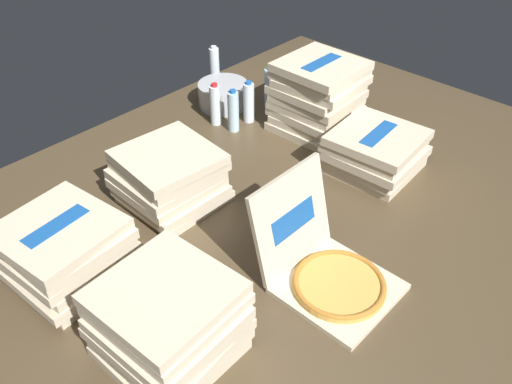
# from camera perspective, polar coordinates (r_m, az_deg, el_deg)

# --- Properties ---
(ground_plane) EXTENTS (3.20, 2.40, 0.02)m
(ground_plane) POSITION_cam_1_polar(r_m,az_deg,el_deg) (2.14, 2.62, -3.86)
(ground_plane) COLOR #4C3D28
(open_pizza_box) EXTENTS (0.36, 0.45, 0.37)m
(open_pizza_box) POSITION_cam_1_polar(r_m,az_deg,el_deg) (1.88, 7.56, -8.14)
(open_pizza_box) COLOR beige
(open_pizza_box) RESTS_ON ground_plane
(pizza_stack_center_far) EXTENTS (0.39, 0.40, 0.36)m
(pizza_stack_center_far) POSITION_cam_1_polar(r_m,az_deg,el_deg) (2.68, 6.63, 10.20)
(pizza_stack_center_far) COLOR beige
(pizza_stack_center_far) RESTS_ON ground_plane
(pizza_stack_right_mid) EXTENTS (0.41, 0.41, 0.24)m
(pizza_stack_right_mid) POSITION_cam_1_polar(r_m,az_deg,el_deg) (1.97, -19.67, -6.00)
(pizza_stack_right_mid) COLOR beige
(pizza_stack_right_mid) RESTS_ON ground_plane
(pizza_stack_left_near) EXTENTS (0.40, 0.40, 0.20)m
(pizza_stack_left_near) POSITION_cam_1_polar(r_m,az_deg,el_deg) (2.44, 12.60, 4.25)
(pizza_stack_left_near) COLOR beige
(pizza_stack_left_near) RESTS_ON ground_plane
(pizza_stack_right_far) EXTENTS (0.40, 0.39, 0.24)m
(pizza_stack_right_far) POSITION_cam_1_polar(r_m,az_deg,el_deg) (2.21, -9.25, 1.53)
(pizza_stack_right_far) COLOR beige
(pizza_stack_right_far) RESTS_ON ground_plane
(pizza_stack_right_near) EXTENTS (0.40, 0.40, 0.28)m
(pizza_stack_right_near) POSITION_cam_1_polar(r_m,az_deg,el_deg) (1.64, -9.30, -13.71)
(pizza_stack_right_near) COLOR beige
(pizza_stack_right_near) RESTS_ON ground_plane
(ice_bucket) EXTENTS (0.27, 0.27, 0.13)m
(ice_bucket) POSITION_cam_1_polar(r_m,az_deg,el_deg) (2.93, -3.51, 10.36)
(ice_bucket) COLOR #B7BABF
(ice_bucket) RESTS_ON ground_plane
(water_bottle_0) EXTENTS (0.06, 0.06, 0.22)m
(water_bottle_0) POSITION_cam_1_polar(r_m,az_deg,el_deg) (3.16, -4.46, 13.34)
(water_bottle_0) COLOR white
(water_bottle_0) RESTS_ON ground_plane
(water_bottle_1) EXTENTS (0.06, 0.06, 0.22)m
(water_bottle_1) POSITION_cam_1_polar(r_m,az_deg,el_deg) (2.68, -2.45, 8.62)
(water_bottle_1) COLOR silver
(water_bottle_1) RESTS_ON ground_plane
(water_bottle_2) EXTENTS (0.06, 0.06, 0.22)m
(water_bottle_2) POSITION_cam_1_polar(r_m,az_deg,el_deg) (2.90, 1.43, 11.15)
(water_bottle_2) COLOR silver
(water_bottle_2) RESTS_ON ground_plane
(water_bottle_3) EXTENTS (0.06, 0.06, 0.22)m
(water_bottle_3) POSITION_cam_1_polar(r_m,az_deg,el_deg) (2.74, -4.38, 9.29)
(water_bottle_3) COLOR white
(water_bottle_3) RESTS_ON ground_plane
(water_bottle_4) EXTENTS (0.06, 0.06, 0.22)m
(water_bottle_4) POSITION_cam_1_polar(r_m,az_deg,el_deg) (2.75, -0.79, 9.56)
(water_bottle_4) COLOR white
(water_bottle_4) RESTS_ON ground_plane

